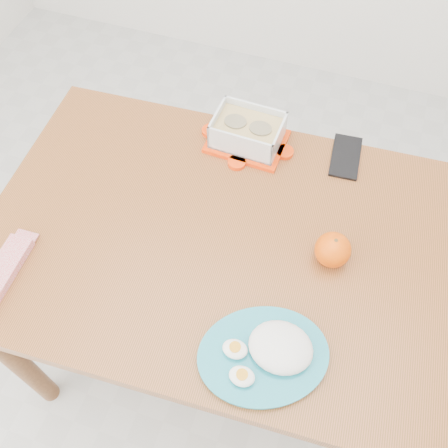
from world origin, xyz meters
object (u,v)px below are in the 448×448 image
(dining_table, at_px, (224,257))
(food_container, at_px, (248,132))
(orange_fruit, at_px, (333,250))
(rice_plate, at_px, (269,352))
(smartphone, at_px, (346,157))

(dining_table, relative_size, food_container, 5.73)
(dining_table, distance_m, orange_fruit, 0.30)
(rice_plate, xyz_separation_m, smartphone, (0.05, 0.60, -0.02))
(smartphone, bearing_deg, food_container, -177.08)
(orange_fruit, bearing_deg, food_container, 135.70)
(dining_table, height_order, smartphone, smartphone)
(food_container, distance_m, rice_plate, 0.61)
(dining_table, height_order, rice_plate, rice_plate)
(food_container, height_order, rice_plate, food_container)
(food_container, relative_size, orange_fruit, 2.54)
(food_container, distance_m, orange_fruit, 0.42)
(dining_table, xyz_separation_m, smartphone, (0.23, 0.35, 0.10))
(dining_table, distance_m, rice_plate, 0.34)
(food_container, bearing_deg, rice_plate, -66.18)
(rice_plate, bearing_deg, smartphone, 58.65)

